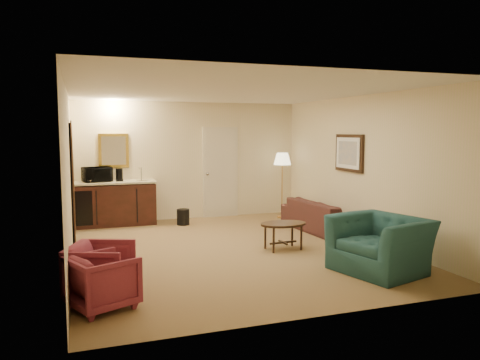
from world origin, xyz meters
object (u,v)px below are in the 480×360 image
at_px(rose_chair_near, 102,279).
at_px(sofa, 324,211).
at_px(rose_chair_far, 101,267).
at_px(coffee_maker, 119,175).
at_px(teal_armchair, 380,235).
at_px(wetbar_cabinet, 116,203).
at_px(waste_bin, 183,217).
at_px(floor_lamp, 282,185).
at_px(microwave, 97,173).
at_px(coffee_table, 283,236).

bearing_deg(rose_chair_near, sofa, -81.55).
distance_m(rose_chair_far, coffee_maker, 4.43).
relative_size(teal_armchair, rose_chair_far, 1.68).
xyz_separation_m(rose_chair_near, coffee_maker, (0.58, 4.74, 0.72)).
relative_size(wetbar_cabinet, rose_chair_near, 2.45).
distance_m(sofa, rose_chair_far, 4.89).
xyz_separation_m(sofa, waste_bin, (-2.47, 1.55, -0.24)).
bearing_deg(rose_chair_near, waste_bin, -47.09).
xyz_separation_m(rose_chair_far, coffee_maker, (0.58, 4.34, 0.70)).
xyz_separation_m(sofa, coffee_maker, (-3.72, 2.00, 0.65)).
bearing_deg(floor_lamp, rose_chair_far, -136.01).
xyz_separation_m(sofa, microwave, (-4.16, 2.02, 0.70)).
xyz_separation_m(floor_lamp, waste_bin, (-2.31, -0.11, -0.58)).
distance_m(coffee_table, microwave, 4.24).
distance_m(sofa, teal_armchair, 2.64).
xyz_separation_m(rose_chair_far, coffee_table, (2.97, 1.32, -0.13)).
height_order(wetbar_cabinet, floor_lamp, floor_lamp).
xyz_separation_m(rose_chair_near, microwave, (0.14, 4.76, 0.77)).
bearing_deg(coffee_maker, rose_chair_far, -101.73).
height_order(teal_armchair, floor_lamp, floor_lamp).
height_order(rose_chair_far, coffee_table, rose_chair_far).
bearing_deg(teal_armchair, waste_bin, -170.73).
bearing_deg(wetbar_cabinet, sofa, -27.59).
distance_m(rose_chair_near, rose_chair_far, 0.40).
relative_size(wetbar_cabinet, sofa, 0.79).
distance_m(wetbar_cabinet, rose_chair_near, 4.75).
bearing_deg(sofa, coffee_table, 123.04).
relative_size(wetbar_cabinet, rose_chair_far, 2.32).
xyz_separation_m(rose_chair_near, waste_bin, (1.83, 4.29, -0.17)).
height_order(rose_chair_near, floor_lamp, floor_lamp).
relative_size(sofa, coffee_maker, 7.76).
bearing_deg(floor_lamp, sofa, -84.63).
bearing_deg(coffee_maker, waste_bin, -23.78).
relative_size(rose_chair_far, floor_lamp, 0.48).
distance_m(rose_chair_near, coffee_table, 3.43).
height_order(rose_chair_far, floor_lamp, floor_lamp).
relative_size(microwave, coffee_maker, 2.06).
relative_size(floor_lamp, coffee_maker, 5.55).
bearing_deg(rose_chair_near, wetbar_cabinet, -30.05).
relative_size(floor_lamp, waste_bin, 4.49).
bearing_deg(coffee_maker, microwave, 173.34).
bearing_deg(teal_armchair, coffee_maker, -160.97).
distance_m(wetbar_cabinet, teal_armchair, 5.60).
height_order(coffee_table, floor_lamp, floor_lamp).
xyz_separation_m(wetbar_cabinet, teal_armchair, (3.24, -4.57, 0.06)).
height_order(wetbar_cabinet, sofa, wetbar_cabinet).
bearing_deg(wetbar_cabinet, floor_lamp, -5.02).
distance_m(wetbar_cabinet, coffee_table, 3.89).
bearing_deg(coffee_maker, coffee_table, -55.72).
height_order(rose_chair_far, waste_bin, rose_chair_far).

